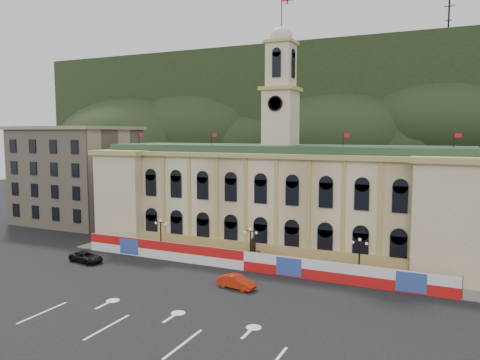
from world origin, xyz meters
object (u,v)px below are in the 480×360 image
at_px(lamp_center, 250,243).
at_px(black_suv, 86,257).
at_px(statue, 253,256).
at_px(red_sedan, 236,282).

relative_size(lamp_center, black_suv, 0.96).
bearing_deg(statue, black_suv, -157.83).
bearing_deg(lamp_center, black_suv, -160.21).
height_order(statue, black_suv, statue).
xyz_separation_m(lamp_center, black_suv, (-20.93, -7.53, -2.37)).
height_order(red_sedan, black_suv, red_sedan).
relative_size(lamp_center, red_sedan, 1.10).
distance_m(statue, black_suv, 22.60).
bearing_deg(black_suv, lamp_center, -61.08).
height_order(statue, lamp_center, lamp_center).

